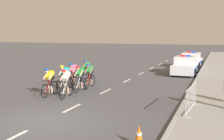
{
  "coord_description": "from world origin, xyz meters",
  "views": [
    {
      "loc": [
        6.11,
        -8.79,
        3.33
      ],
      "look_at": [
        -0.06,
        7.37,
        1.1
      ],
      "focal_mm": 45.42,
      "sensor_mm": 36.0,
      "label": 1
    }
  ],
  "objects_px": {
    "cyclist_seventh": "(87,70)",
    "traffic_cone_near": "(139,136)",
    "cyclist_lead": "(50,82)",
    "cyclist_third": "(65,77)",
    "cyclist_fourth": "(80,78)",
    "police_car_nearest": "(185,66)",
    "cyclist_fifth": "(73,74)",
    "police_car_second": "(191,61)",
    "crowd_barrier_front": "(191,99)",
    "cyclist_sixth": "(90,75)",
    "cyclist_second": "(66,83)"
  },
  "relations": [
    {
      "from": "cyclist_lead",
      "to": "police_car_nearest",
      "type": "xyz_separation_m",
      "value": [
        5.8,
        11.06,
        -0.11
      ]
    },
    {
      "from": "cyclist_sixth",
      "to": "cyclist_seventh",
      "type": "bearing_deg",
      "value": 120.37
    },
    {
      "from": "crowd_barrier_front",
      "to": "traffic_cone_near",
      "type": "distance_m",
      "value": 4.2
    },
    {
      "from": "cyclist_third",
      "to": "cyclist_sixth",
      "type": "xyz_separation_m",
      "value": [
        1.01,
        1.27,
        0.0
      ]
    },
    {
      "from": "cyclist_seventh",
      "to": "cyclist_fifth",
      "type": "bearing_deg",
      "value": -88.72
    },
    {
      "from": "cyclist_seventh",
      "to": "police_car_second",
      "type": "xyz_separation_m",
      "value": [
        6.01,
        11.04,
        -0.11
      ]
    },
    {
      "from": "cyclist_sixth",
      "to": "police_car_nearest",
      "type": "xyz_separation_m",
      "value": [
        4.81,
        8.19,
        -0.11
      ]
    },
    {
      "from": "cyclist_lead",
      "to": "crowd_barrier_front",
      "type": "bearing_deg",
      "value": -6.33
    },
    {
      "from": "police_car_nearest",
      "to": "cyclist_lead",
      "type": "bearing_deg",
      "value": -117.68
    },
    {
      "from": "police_car_second",
      "to": "cyclist_sixth",
      "type": "bearing_deg",
      "value": -110.18
    },
    {
      "from": "cyclist_second",
      "to": "cyclist_fifth",
      "type": "distance_m",
      "value": 3.11
    },
    {
      "from": "cyclist_seventh",
      "to": "police_car_nearest",
      "type": "relative_size",
      "value": 0.39
    },
    {
      "from": "cyclist_fifth",
      "to": "cyclist_seventh",
      "type": "distance_m",
      "value": 2.02
    },
    {
      "from": "cyclist_seventh",
      "to": "traffic_cone_near",
      "type": "xyz_separation_m",
      "value": [
        6.48,
        -9.77,
        -0.48
      ]
    },
    {
      "from": "cyclist_fourth",
      "to": "cyclist_fifth",
      "type": "xyz_separation_m",
      "value": [
        -1.1,
        1.19,
        0.0
      ]
    },
    {
      "from": "cyclist_lead",
      "to": "cyclist_second",
      "type": "xyz_separation_m",
      "value": [
        1.0,
        0.01,
        0.0
      ]
    },
    {
      "from": "cyclist_fifth",
      "to": "traffic_cone_near",
      "type": "relative_size",
      "value": 2.69
    },
    {
      "from": "cyclist_sixth",
      "to": "crowd_barrier_front",
      "type": "height_order",
      "value": "cyclist_sixth"
    },
    {
      "from": "cyclist_third",
      "to": "police_car_second",
      "type": "distance_m",
      "value": 15.49
    },
    {
      "from": "police_car_second",
      "to": "traffic_cone_near",
      "type": "distance_m",
      "value": 20.81
    },
    {
      "from": "cyclist_sixth",
      "to": "cyclist_fifth",
      "type": "bearing_deg",
      "value": 178.91
    },
    {
      "from": "cyclist_third",
      "to": "cyclist_fourth",
      "type": "height_order",
      "value": "same"
    },
    {
      "from": "cyclist_fifth",
      "to": "police_car_second",
      "type": "relative_size",
      "value": 0.39
    },
    {
      "from": "cyclist_fifth",
      "to": "cyclist_seventh",
      "type": "relative_size",
      "value": 1.0
    },
    {
      "from": "cyclist_lead",
      "to": "cyclist_third",
      "type": "relative_size",
      "value": 1.0
    },
    {
      "from": "cyclist_lead",
      "to": "cyclist_third",
      "type": "xyz_separation_m",
      "value": [
        -0.02,
        1.6,
        0.0
      ]
    },
    {
      "from": "cyclist_fourth",
      "to": "police_car_second",
      "type": "distance_m",
      "value": 15.06
    },
    {
      "from": "cyclist_fourth",
      "to": "cyclist_seventh",
      "type": "height_order",
      "value": "same"
    },
    {
      "from": "crowd_barrier_front",
      "to": "cyclist_lead",
      "type": "bearing_deg",
      "value": 173.67
    },
    {
      "from": "cyclist_fifth",
      "to": "cyclist_seventh",
      "type": "height_order",
      "value": "same"
    },
    {
      "from": "cyclist_fifth",
      "to": "cyclist_sixth",
      "type": "relative_size",
      "value": 1.0
    },
    {
      "from": "cyclist_lead",
      "to": "cyclist_fifth",
      "type": "relative_size",
      "value": 1.0
    },
    {
      "from": "cyclist_fifth",
      "to": "cyclist_sixth",
      "type": "bearing_deg",
      "value": -1.09
    },
    {
      "from": "cyclist_third",
      "to": "police_car_second",
      "type": "bearing_deg",
      "value": 67.91
    },
    {
      "from": "police_car_second",
      "to": "cyclist_third",
      "type": "bearing_deg",
      "value": -112.09
    },
    {
      "from": "cyclist_lead",
      "to": "traffic_cone_near",
      "type": "height_order",
      "value": "cyclist_lead"
    },
    {
      "from": "cyclist_sixth",
      "to": "crowd_barrier_front",
      "type": "distance_m",
      "value": 7.38
    },
    {
      "from": "cyclist_fifth",
      "to": "traffic_cone_near",
      "type": "bearing_deg",
      "value": -50.26
    },
    {
      "from": "cyclist_fourth",
      "to": "cyclist_lead",
      "type": "bearing_deg",
      "value": -118.91
    },
    {
      "from": "cyclist_lead",
      "to": "cyclist_fifth",
      "type": "xyz_separation_m",
      "value": [
        -0.16,
        2.89,
        0.0
      ]
    },
    {
      "from": "cyclist_sixth",
      "to": "traffic_cone_near",
      "type": "height_order",
      "value": "cyclist_sixth"
    },
    {
      "from": "cyclist_lead",
      "to": "cyclist_fourth",
      "type": "bearing_deg",
      "value": 61.09
    },
    {
      "from": "police_car_nearest",
      "to": "traffic_cone_near",
      "type": "xyz_separation_m",
      "value": [
        0.48,
        -15.92,
        -0.37
      ]
    },
    {
      "from": "cyclist_sixth",
      "to": "crowd_barrier_front",
      "type": "bearing_deg",
      "value": -29.98
    },
    {
      "from": "cyclist_seventh",
      "to": "cyclist_third",
      "type": "bearing_deg",
      "value": -86.82
    },
    {
      "from": "cyclist_sixth",
      "to": "crowd_barrier_front",
      "type": "xyz_separation_m",
      "value": [
        6.39,
        -3.69,
        -0.14
      ]
    },
    {
      "from": "cyclist_seventh",
      "to": "traffic_cone_near",
      "type": "relative_size",
      "value": 2.69
    },
    {
      "from": "cyclist_fourth",
      "to": "police_car_nearest",
      "type": "bearing_deg",
      "value": 62.55
    },
    {
      "from": "cyclist_fourth",
      "to": "cyclist_sixth",
      "type": "relative_size",
      "value": 1.0
    },
    {
      "from": "cyclist_third",
      "to": "cyclist_fifth",
      "type": "distance_m",
      "value": 1.3
    }
  ]
}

